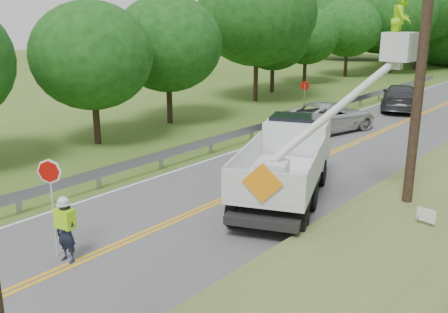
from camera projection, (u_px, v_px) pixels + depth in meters
The scene contains 10 objects.
ground at pixel (68, 267), 12.32m from camera, with size 140.00×140.00×0.00m, color #3C5C19.
road at pixel (337, 150), 22.64m from camera, with size 7.20×96.00×0.03m.
guardrail at pixel (275, 123), 25.63m from camera, with size 0.18×48.00×0.77m.
treeline_left at pixel (338, 16), 41.66m from camera, with size 10.95×55.89×11.38m.
flagger at pixel (65, 227), 12.33m from camera, with size 1.05×0.46×2.59m.
bucket_truck at pixel (298, 150), 17.00m from camera, with size 5.46×7.07×6.63m.
suv_silver at pixel (328, 117), 26.11m from camera, with size 2.53×5.49×1.53m, color silver.
suv_darkgrey at pixel (400, 97), 31.88m from camera, with size 2.23×5.49×1.59m, color #3B3D42.
stop_sign_permanent at pixel (304, 96), 27.46m from camera, with size 0.51×0.06×2.42m.
yard_sign at pixel (426, 216), 13.91m from camera, with size 0.55×0.11×0.80m.
Camera 1 is at (10.05, -6.04, 6.03)m, focal length 40.23 mm.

